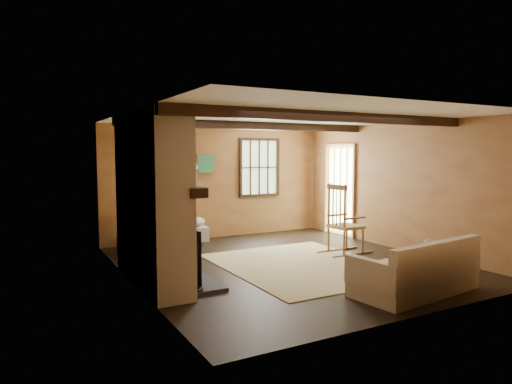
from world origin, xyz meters
TOP-DOWN VIEW (x-y plane):
  - ground at (0.00, 0.00)m, footprint 5.50×5.50m
  - room_envelope at (0.22, 0.26)m, footprint 5.02×5.52m
  - fireplace at (-2.23, -0.00)m, footprint 1.02×2.30m
  - rug at (0.20, -0.20)m, footprint 2.50×3.00m
  - rocking_chair at (1.35, 0.18)m, footprint 0.93×0.53m
  - sofa at (0.67, -2.14)m, footprint 1.88×1.00m
  - firewood_pile at (-1.91, 2.55)m, footprint 0.60×0.11m
  - laundry_basket at (-0.62, 2.55)m, footprint 0.54×0.43m
  - basket_pillow at (-0.62, 2.55)m, footprint 0.43×0.35m
  - armchair at (-1.66, 2.06)m, footprint 1.13×1.13m

SIDE VIEW (x-z plane):
  - ground at x=0.00m, z-range 0.00..0.00m
  - rug at x=0.20m, z-range 0.00..0.01m
  - firewood_pile at x=-1.91m, z-range 0.00..0.22m
  - laundry_basket at x=-0.62m, z-range 0.00..0.30m
  - sofa at x=0.67m, z-range -0.10..0.62m
  - armchair at x=-1.66m, z-range 0.00..0.74m
  - basket_pillow at x=-0.62m, z-range 0.30..0.51m
  - rocking_chair at x=1.35m, z-range -0.10..1.18m
  - fireplace at x=-2.23m, z-range -0.10..2.30m
  - room_envelope at x=0.22m, z-range 0.41..2.85m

